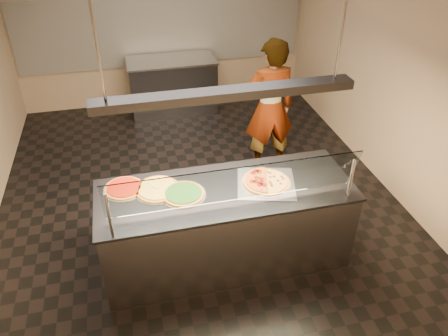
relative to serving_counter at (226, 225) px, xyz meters
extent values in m
cube|color=black|center=(-0.09, 1.21, -0.48)|extent=(5.00, 6.00, 0.02)
cube|color=tan|center=(-0.09, 4.22, 1.03)|extent=(5.00, 0.02, 3.00)
cube|color=tan|center=(-0.09, -1.80, 1.03)|extent=(5.00, 0.02, 3.00)
cube|color=tan|center=(2.42, 1.21, 1.03)|extent=(0.02, 6.00, 3.00)
cube|color=silver|center=(-0.09, 4.19, 0.83)|extent=(4.90, 0.02, 1.20)
cube|color=#B7B7BC|center=(0.00, 0.00, -0.02)|extent=(2.51, 0.90, 0.90)
cube|color=#2F2F34|center=(0.00, 0.00, 0.45)|extent=(2.55, 0.94, 0.03)
cylinder|color=#B7B7BC|center=(-1.10, -0.40, 0.68)|extent=(0.03, 0.03, 0.44)
cylinder|color=#B7B7BC|center=(1.10, -0.40, 0.68)|extent=(0.03, 0.03, 0.44)
cube|color=white|center=(0.00, -0.34, 0.76)|extent=(2.31, 0.18, 0.47)
cube|color=silver|center=(0.41, 0.00, 0.47)|extent=(0.70, 0.70, 0.01)
cylinder|color=silver|center=(0.41, 0.00, 0.47)|extent=(0.50, 0.50, 0.01)
cylinder|color=#500B06|center=(0.39, 0.16, 0.52)|extent=(0.06, 0.06, 0.01)
cylinder|color=#500B06|center=(0.36, 0.17, 0.52)|extent=(0.06, 0.06, 0.01)
cylinder|color=#500B06|center=(0.32, 0.15, 0.52)|extent=(0.06, 0.06, 0.01)
cylinder|color=#500B06|center=(0.33, 0.05, 0.52)|extent=(0.06, 0.06, 0.01)
cylinder|color=#500B06|center=(0.37, 0.02, 0.52)|extent=(0.06, 0.06, 0.01)
cylinder|color=#500B06|center=(0.27, 0.00, 0.52)|extent=(0.06, 0.06, 0.01)
cylinder|color=#500B06|center=(0.30, -0.01, 0.52)|extent=(0.06, 0.06, 0.01)
cylinder|color=#500B06|center=(0.34, -0.03, 0.52)|extent=(0.06, 0.06, 0.01)
cylinder|color=#500B06|center=(0.32, -0.07, 0.52)|extent=(0.06, 0.06, 0.01)
cylinder|color=#500B06|center=(0.36, -0.08, 0.52)|extent=(0.06, 0.06, 0.01)
cube|color=#19590F|center=(0.39, 0.11, 0.52)|extent=(0.02, 0.02, 0.01)
cube|color=#19590F|center=(0.36, 0.12, 0.52)|extent=(0.02, 0.02, 0.01)
cube|color=#19590F|center=(0.34, 0.06, 0.52)|extent=(0.02, 0.02, 0.01)
cube|color=#19590F|center=(0.32, 0.03, 0.52)|extent=(0.02, 0.02, 0.01)
cube|color=#19590F|center=(0.33, -0.02, 0.52)|extent=(0.02, 0.02, 0.01)
cube|color=#19590F|center=(0.38, -0.02, 0.52)|extent=(0.02, 0.02, 0.01)
cube|color=#19590F|center=(0.32, -0.15, 0.52)|extent=(0.02, 0.02, 0.01)
sphere|color=#513014|center=(0.44, -0.09, 0.50)|extent=(0.03, 0.03, 0.03)
sphere|color=#513014|center=(0.45, -0.06, 0.50)|extent=(0.03, 0.03, 0.03)
sphere|color=#513014|center=(0.44, -0.03, 0.50)|extent=(0.03, 0.03, 0.03)
sphere|color=#513014|center=(0.54, -0.08, 0.50)|extent=(0.03, 0.03, 0.03)
sphere|color=#513014|center=(0.53, -0.02, 0.50)|extent=(0.03, 0.03, 0.03)
sphere|color=#513014|center=(0.59, 0.00, 0.50)|extent=(0.03, 0.03, 0.03)
sphere|color=#513014|center=(0.59, 0.04, 0.50)|extent=(0.03, 0.03, 0.03)
sphere|color=#513014|center=(0.51, 0.05, 0.50)|extent=(0.03, 0.03, 0.03)
sphere|color=#513014|center=(0.47, 0.06, 0.50)|extent=(0.03, 0.03, 0.03)
sphere|color=#513014|center=(0.49, 0.12, 0.50)|extent=(0.03, 0.03, 0.03)
sphere|color=#513014|center=(0.48, 0.14, 0.50)|extent=(0.03, 0.03, 0.03)
sphere|color=#513014|center=(0.43, 0.09, 0.50)|extent=(0.03, 0.03, 0.03)
cylinder|color=silver|center=(-0.42, 0.01, 0.47)|extent=(0.44, 0.44, 0.01)
cylinder|color=#9F591E|center=(-0.42, 0.01, 0.48)|extent=(0.41, 0.41, 0.02)
cylinder|color=black|center=(-0.42, 0.01, 0.49)|extent=(0.35, 0.35, 0.01)
cylinder|color=silver|center=(-0.65, 0.15, 0.47)|extent=(0.47, 0.47, 0.01)
cylinder|color=#9F591E|center=(-0.65, 0.15, 0.48)|extent=(0.44, 0.44, 0.02)
cylinder|color=gold|center=(-0.65, 0.15, 0.49)|extent=(0.38, 0.38, 0.01)
cylinder|color=silver|center=(-0.98, 0.24, 0.47)|extent=(0.41, 0.41, 0.01)
cylinder|color=#9F591E|center=(-0.98, 0.24, 0.48)|extent=(0.38, 0.38, 0.02)
cylinder|color=#760704|center=(-0.98, 0.24, 0.49)|extent=(0.33, 0.33, 0.01)
cube|color=#B7B7BC|center=(-0.56, 0.14, 0.49)|extent=(0.17, 0.16, 0.00)
cylinder|color=tan|center=(-0.69, 0.19, 0.49)|extent=(0.10, 0.13, 0.02)
cube|color=#2F2F34|center=(-0.03, 3.76, -0.02)|extent=(1.46, 0.70, 0.90)
cube|color=#B7B7BC|center=(-0.03, 3.76, 0.45)|extent=(1.50, 0.74, 0.03)
imported|color=#312C34|center=(1.00, 1.62, 0.47)|extent=(0.69, 0.46, 1.87)
cube|color=#2F2F34|center=(0.00, 0.00, 1.48)|extent=(2.30, 0.18, 0.08)
cylinder|color=#B7B7BC|center=(-1.00, 0.00, 2.03)|extent=(0.02, 0.02, 1.01)
cylinder|color=#B7B7BC|center=(1.00, 0.00, 2.03)|extent=(0.02, 0.02, 1.01)
camera|label=1|loc=(-0.83, -3.35, 3.04)|focal=35.00mm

